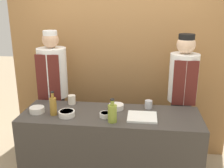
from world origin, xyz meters
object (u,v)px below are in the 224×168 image
(sauce_bowl_white, at_px, (116,106))
(sauce_bowl_green, at_px, (37,109))
(chef_right, at_px, (182,99))
(sauce_bowl_purple, at_px, (105,115))
(bottle_vinegar, at_px, (53,106))
(cup_steel, at_px, (149,104))
(bottle_oil, at_px, (112,113))
(sauce_bowl_red, at_px, (67,113))
(chef_left, at_px, (54,94))
(cup_cream, at_px, (72,100))
(cutting_board, at_px, (142,117))

(sauce_bowl_white, distance_m, sauce_bowl_green, 0.82)
(chef_right, bearing_deg, sauce_bowl_purple, -143.41)
(bottle_vinegar, distance_m, cup_steel, 0.99)
(bottle_oil, bearing_deg, chef_right, 43.72)
(sauce_bowl_white, xyz_separation_m, bottle_vinegar, (-0.61, -0.23, 0.07))
(sauce_bowl_red, xyz_separation_m, bottle_oil, (0.46, -0.07, 0.06))
(sauce_bowl_green, bearing_deg, cup_steel, 12.68)
(sauce_bowl_green, distance_m, chef_left, 0.58)
(sauce_bowl_red, xyz_separation_m, cup_cream, (-0.04, 0.33, 0.02))
(sauce_bowl_white, relative_size, chef_right, 0.09)
(sauce_bowl_green, distance_m, chef_right, 1.63)
(cup_cream, bearing_deg, sauce_bowl_white, -9.02)
(chef_right, bearing_deg, bottle_oil, -136.28)
(sauce_bowl_red, bearing_deg, chef_right, 27.72)
(sauce_bowl_white, bearing_deg, cup_cream, 170.98)
(cutting_board, bearing_deg, bottle_vinegar, -178.07)
(bottle_oil, height_order, chef_left, chef_left)
(sauce_bowl_white, xyz_separation_m, cup_cream, (-0.51, 0.08, 0.02))
(sauce_bowl_white, height_order, bottle_vinegar, bottle_vinegar)
(sauce_bowl_red, distance_m, cutting_board, 0.74)
(sauce_bowl_white, height_order, sauce_bowl_green, sauce_bowl_green)
(cup_cream, bearing_deg, sauce_bowl_green, -136.80)
(sauce_bowl_white, xyz_separation_m, cup_steel, (0.34, 0.06, 0.01))
(cup_steel, height_order, chef_left, chef_left)
(chef_right, bearing_deg, cup_steel, -140.61)
(cutting_board, relative_size, bottle_oil, 1.24)
(sauce_bowl_purple, xyz_separation_m, chef_left, (-0.73, 0.60, -0.02))
(sauce_bowl_green, bearing_deg, bottle_oil, -8.94)
(bottle_vinegar, relative_size, bottle_oil, 1.07)
(bottle_vinegar, distance_m, chef_left, 0.65)
(sauce_bowl_white, xyz_separation_m, bottle_oil, (-0.00, -0.32, 0.06))
(sauce_bowl_white, bearing_deg, bottle_oil, -90.86)
(sauce_bowl_white, bearing_deg, sauce_bowl_green, -166.35)
(sauce_bowl_red, distance_m, cup_steel, 0.86)
(sauce_bowl_purple, height_order, sauce_bowl_white, sauce_bowl_white)
(cup_cream, bearing_deg, bottle_oil, -38.52)
(bottle_vinegar, bearing_deg, chef_left, 108.68)
(bottle_oil, distance_m, cup_steel, 0.51)
(bottle_oil, bearing_deg, sauce_bowl_purple, 129.94)
(sauce_bowl_white, xyz_separation_m, cutting_board, (0.27, -0.20, -0.02))
(bottle_vinegar, height_order, chef_left, chef_left)
(sauce_bowl_white, relative_size, chef_left, 0.09)
(sauce_bowl_green, relative_size, bottle_vinegar, 0.60)
(sauce_bowl_purple, relative_size, sauce_bowl_red, 0.71)
(cup_cream, bearing_deg, chef_left, 135.89)
(sauce_bowl_green, bearing_deg, cup_cream, 43.20)
(sauce_bowl_white, bearing_deg, chef_right, 27.66)
(chef_left, bearing_deg, sauce_bowl_purple, -39.54)
(cutting_board, xyz_separation_m, cup_steel, (0.06, 0.26, 0.03))
(sauce_bowl_green, bearing_deg, chef_left, 91.76)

